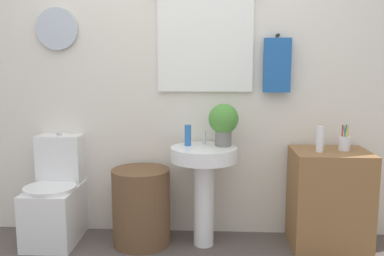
# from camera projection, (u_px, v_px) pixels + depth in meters

# --- Properties ---
(back_wall) EXTENTS (4.40, 0.18, 2.60)m
(back_wall) POSITION_uv_depth(u_px,v_px,m) (184.00, 68.00, 3.21)
(back_wall) COLOR silver
(back_wall) RESTS_ON ground_plane
(toilet) EXTENTS (0.38, 0.51, 0.81)m
(toilet) POSITION_uv_depth(u_px,v_px,m) (56.00, 201.00, 3.15)
(toilet) COLOR white
(toilet) RESTS_ON ground_plane
(laundry_hamper) EXTENTS (0.43, 0.43, 0.57)m
(laundry_hamper) POSITION_uv_depth(u_px,v_px,m) (141.00, 207.00, 3.09)
(laundry_hamper) COLOR brown
(laundry_hamper) RESTS_ON ground_plane
(pedestal_sink) EXTENTS (0.48, 0.48, 0.74)m
(pedestal_sink) POSITION_uv_depth(u_px,v_px,m) (204.00, 173.00, 3.02)
(pedestal_sink) COLOR white
(pedestal_sink) RESTS_ON ground_plane
(faucet) EXTENTS (0.03, 0.03, 0.10)m
(faucet) POSITION_uv_depth(u_px,v_px,m) (204.00, 138.00, 3.11)
(faucet) COLOR silver
(faucet) RESTS_ON pedestal_sink
(wooden_cabinet) EXTENTS (0.54, 0.44, 0.73)m
(wooden_cabinet) POSITION_uv_depth(u_px,v_px,m) (329.00, 200.00, 3.01)
(wooden_cabinet) COLOR olive
(wooden_cabinet) RESTS_ON ground_plane
(soap_bottle) EXTENTS (0.05, 0.05, 0.16)m
(soap_bottle) POSITION_uv_depth(u_px,v_px,m) (188.00, 135.00, 3.04)
(soap_bottle) COLOR #2D6BB7
(soap_bottle) RESTS_ON pedestal_sink
(potted_plant) EXTENTS (0.22, 0.22, 0.31)m
(potted_plant) POSITION_uv_depth(u_px,v_px,m) (223.00, 121.00, 3.02)
(potted_plant) COLOR slate
(potted_plant) RESTS_ON pedestal_sink
(lotion_bottle) EXTENTS (0.05, 0.05, 0.18)m
(lotion_bottle) POSITION_uv_depth(u_px,v_px,m) (320.00, 139.00, 2.90)
(lotion_bottle) COLOR white
(lotion_bottle) RESTS_ON wooden_cabinet
(toothbrush_cup) EXTENTS (0.08, 0.08, 0.19)m
(toothbrush_cup) POSITION_uv_depth(u_px,v_px,m) (344.00, 143.00, 2.96)
(toothbrush_cup) COLOR silver
(toothbrush_cup) RESTS_ON wooden_cabinet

